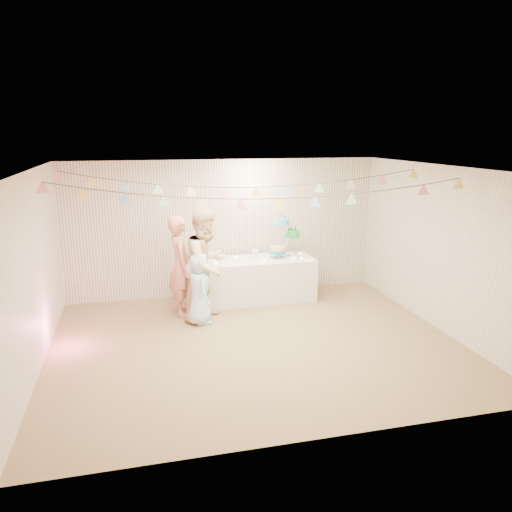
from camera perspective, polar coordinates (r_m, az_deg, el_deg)
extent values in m
plane|color=brown|center=(7.62, -0.02, -9.94)|extent=(6.00, 6.00, 0.00)
plane|color=white|center=(6.98, -0.02, 9.97)|extent=(6.00, 6.00, 0.00)
plane|color=silver|center=(9.58, -3.61, 3.19)|extent=(6.00, 6.00, 0.00)
plane|color=silver|center=(4.91, 7.04, -7.48)|extent=(6.00, 6.00, 0.00)
plane|color=silver|center=(7.12, -24.19, -1.83)|extent=(5.00, 5.00, 0.00)
plane|color=silver|center=(8.41, 20.26, 0.82)|extent=(5.00, 5.00, 0.00)
cube|color=silver|center=(9.38, 0.09, -2.69)|extent=(2.12, 0.85, 0.79)
cylinder|color=white|center=(9.11, -3.61, -0.86)|extent=(0.34, 0.34, 0.02)
imported|color=tan|center=(8.61, -8.60, -1.10)|extent=(0.42, 0.64, 1.74)
imported|color=beige|center=(8.34, -5.64, -0.99)|extent=(1.16, 1.15, 1.89)
imported|color=#ADDCF5|center=(8.24, -6.46, -3.73)|extent=(0.45, 0.62, 1.19)
cylinder|color=#FFD88C|center=(8.98, -4.64, -0.78)|extent=(0.04, 0.04, 0.03)
cylinder|color=#FFD88C|center=(9.37, -2.25, -0.12)|extent=(0.04, 0.04, 0.03)
cylinder|color=#FFD88C|center=(9.09, 1.04, -0.55)|extent=(0.04, 0.04, 0.03)
cylinder|color=#FFD88C|center=(9.57, 1.81, 0.18)|extent=(0.04, 0.04, 0.03)
cylinder|color=#FFD88C|center=(9.33, 5.25, -0.22)|extent=(0.04, 0.04, 0.03)
cylinder|color=#FFD88C|center=(9.66, 5.07, 0.27)|extent=(0.04, 0.04, 0.03)
cylinder|color=#FFD88C|center=(9.32, 4.36, -0.23)|extent=(0.04, 0.04, 0.03)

